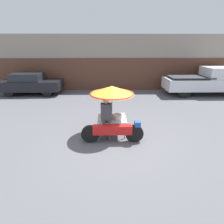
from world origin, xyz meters
TOP-DOWN VIEW (x-y plane):
  - ground_plane at (0.00, 0.00)m, footprint 36.00×36.00m
  - shopfront_building at (0.00, 8.67)m, footprint 28.00×2.06m
  - vendor_motorcycle_cart at (-0.18, 0.22)m, footprint 2.20×1.63m
  - vendor_person at (-0.39, -0.12)m, footprint 0.38×0.22m
  - parked_car at (-5.78, 6.48)m, footprint 4.11×1.71m
  - pickup_truck at (6.47, 6.12)m, footprint 5.36×1.86m

SIDE VIEW (x-z plane):
  - ground_plane at x=0.00m, z-range 0.00..0.00m
  - parked_car at x=-5.78m, z-range 0.03..1.52m
  - vendor_person at x=-0.39m, z-range 0.09..1.69m
  - pickup_truck at x=6.47m, z-range -0.02..1.88m
  - vendor_motorcycle_cart at x=-0.18m, z-range 0.43..2.32m
  - shopfront_building at x=0.00m, z-range -0.01..4.05m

